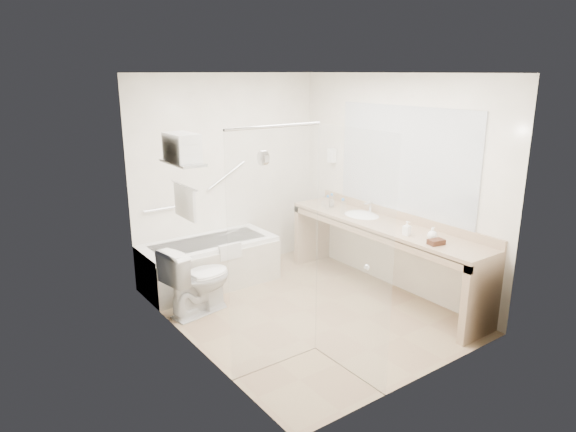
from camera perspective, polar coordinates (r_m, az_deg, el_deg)
floor at (r=5.70m, az=1.79°, el=-10.39°), size 3.20×3.20×0.00m
ceiling at (r=5.12m, az=2.04°, el=15.61°), size 2.60×3.20×0.10m
wall_back at (r=6.58m, az=-6.64°, el=4.60°), size 2.60×0.10×2.50m
wall_front at (r=4.17m, az=15.44°, el=-2.48°), size 2.60×0.10×2.50m
wall_left at (r=4.62m, az=-10.98°, el=-0.41°), size 0.10×3.20×2.50m
wall_right at (r=6.13m, az=11.60°, el=3.56°), size 0.10×3.20×2.50m
bathtub at (r=6.32m, az=-8.72°, el=-5.16°), size 1.60×0.73×0.59m
grab_bar_short at (r=6.22m, az=-14.02°, el=0.73°), size 0.40×0.03×0.03m
grab_bar_long at (r=6.52m, az=-6.85°, el=4.50°), size 0.53×0.03×0.33m
shower_enclosure at (r=4.26m, az=2.74°, el=-4.16°), size 0.96×0.91×2.11m
towel_shelf at (r=4.88m, az=-11.66°, el=6.47°), size 0.24×0.55×0.81m
vanity_counter at (r=6.00m, az=10.52°, el=-2.70°), size 0.55×2.70×0.95m
sink at (r=6.24m, az=8.17°, el=-0.15°), size 0.40×0.52×0.14m
faucet at (r=6.30m, az=9.16°, el=1.02°), size 0.03×0.03×0.14m
mirror at (r=5.97m, az=12.74°, el=6.10°), size 0.02×2.00×1.20m
hairdryer_unit at (r=6.81m, az=4.90°, el=6.73°), size 0.08×0.10×0.18m
toilet at (r=5.59m, az=-9.98°, el=-7.02°), size 0.82×0.55×0.74m
amenity_basket at (r=5.33m, az=16.14°, el=-2.79°), size 0.17×0.13×0.05m
soap_bottle_a at (r=5.54m, az=13.04°, el=-1.75°), size 0.09×0.16×0.07m
soap_bottle_b at (r=5.47m, az=15.74°, el=-2.01°), size 0.14×0.16×0.10m
water_bottle_left at (r=6.50m, az=4.87°, el=1.65°), size 0.06×0.06×0.18m
water_bottle_mid at (r=6.39m, az=4.43°, el=1.42°), size 0.06×0.06×0.19m
water_bottle_right at (r=6.22m, az=6.10°, el=1.02°), size 0.06×0.06×0.19m
drinking_glass_near at (r=6.56m, az=4.87°, el=1.43°), size 0.08×0.08×0.09m
drinking_glass_far at (r=6.56m, az=3.96°, el=1.40°), size 0.08×0.08×0.08m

